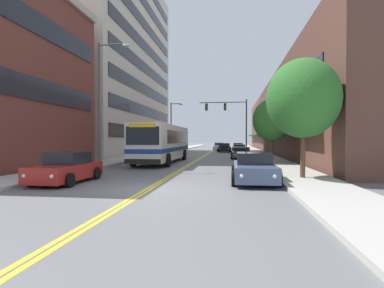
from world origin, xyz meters
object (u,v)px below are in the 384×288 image
object	(u,v)px
car_white_moving_second	(219,147)
street_lamp_left_far	(173,123)
car_slate_blue_parked_right_foreground	(254,168)
traffic_signal_mast	(231,115)
fire_hydrant	(272,161)
car_beige_parked_right_end	(238,148)
car_silver_parked_right_mid	(240,149)
street_lamp_left_near	(103,95)
street_tree_right_mid	(272,120)
car_champagne_moving_third	(219,146)
car_dark_grey_parked_right_far	(241,153)
street_tree_right_near	(303,98)
car_black_moving_lead	(225,148)
city_bus	(164,142)
car_charcoal_parked_left_mid	(168,151)
car_red_parked_left_near	(67,169)

from	to	relation	value
car_white_moving_second	street_lamp_left_far	world-z (taller)	street_lamp_left_far
car_slate_blue_parked_right_foreground	traffic_signal_mast	xyz separation A→B (m)	(-1.21, 25.73, 4.53)
car_slate_blue_parked_right_foreground	street_lamp_left_far	xyz separation A→B (m)	(-9.45, 27.43, 3.63)
fire_hydrant	car_beige_parked_right_end	bearing A→B (deg)	93.18
car_beige_parked_right_end	street_lamp_left_far	xyz separation A→B (m)	(-9.35, -8.16, 3.64)
car_white_moving_second	fire_hydrant	size ratio (longest dim) A/B	4.97
street_lamp_left_far	fire_hydrant	size ratio (longest dim) A/B	7.99
fire_hydrant	car_silver_parked_right_mid	bearing A→B (deg)	94.23
traffic_signal_mast	car_slate_blue_parked_right_foreground	bearing A→B (deg)	-87.30
car_white_moving_second	street_lamp_left_near	xyz separation A→B (m)	(-5.99, -36.36, 4.29)
street_lamp_left_far	street_tree_right_mid	size ratio (longest dim) A/B	1.38
car_beige_parked_right_end	fire_hydrant	distance (m)	29.90
car_champagne_moving_third	street_tree_right_mid	bearing A→B (deg)	-80.99
car_dark_grey_parked_right_far	street_tree_right_near	world-z (taller)	street_tree_right_near
street_tree_right_near	fire_hydrant	xyz separation A→B (m)	(-0.85, 4.92, -3.42)
car_dark_grey_parked_right_far	car_black_moving_lead	world-z (taller)	car_black_moving_lead
street_tree_right_near	car_silver_parked_right_mid	bearing A→B (deg)	95.26
city_bus	car_white_moving_second	world-z (taller)	city_bus
car_silver_parked_right_mid	car_beige_parked_right_end	world-z (taller)	car_beige_parked_right_end
car_champagne_moving_third	street_tree_right_mid	xyz separation A→B (m)	(6.06, -38.25, 3.01)
street_lamp_left_far	fire_hydrant	world-z (taller)	street_lamp_left_far
street_tree_right_mid	fire_hydrant	world-z (taller)	street_tree_right_mid
car_silver_parked_right_mid	car_dark_grey_parked_right_far	distance (m)	10.23
car_charcoal_parked_left_mid	street_tree_right_mid	size ratio (longest dim) A/B	0.90
car_red_parked_left_near	street_lamp_left_far	bearing A→B (deg)	91.51
car_charcoal_parked_left_mid	car_champagne_moving_third	xyz separation A→B (m)	(4.99, 28.05, -0.01)
car_white_moving_second	street_tree_right_mid	size ratio (longest dim) A/B	0.86
car_white_moving_second	car_champagne_moving_third	size ratio (longest dim) A/B	1.07
city_bus	traffic_signal_mast	distance (m)	16.10
city_bus	car_slate_blue_parked_right_foreground	world-z (taller)	city_bus
car_white_moving_second	street_lamp_left_far	bearing A→B (deg)	-114.68
car_black_moving_lead	street_lamp_left_near	distance (m)	29.79
car_beige_parked_right_end	traffic_signal_mast	bearing A→B (deg)	-96.48
car_slate_blue_parked_right_foreground	traffic_signal_mast	distance (m)	26.15
city_bus	car_champagne_moving_third	bearing A→B (deg)	85.27
car_black_moving_lead	traffic_signal_mast	size ratio (longest dim) A/B	0.59
car_beige_parked_right_end	car_black_moving_lead	xyz separation A→B (m)	(-2.14, -2.77, 0.01)
street_lamp_left_near	car_silver_parked_right_mid	bearing A→B (deg)	67.94
car_dark_grey_parked_right_far	car_black_moving_lead	distance (m)	15.87
car_beige_parked_right_end	fire_hydrant	xyz separation A→B (m)	(1.66, -29.85, -0.03)
city_bus	car_black_moving_lead	world-z (taller)	city_bus
car_slate_blue_parked_right_foreground	fire_hydrant	xyz separation A→B (m)	(1.57, 5.74, -0.04)
car_red_parked_left_near	street_tree_right_near	world-z (taller)	street_tree_right_near
city_bus	car_white_moving_second	size ratio (longest dim) A/B	2.72
car_charcoal_parked_left_mid	street_lamp_left_near	size ratio (longest dim) A/B	0.56
car_black_moving_lead	traffic_signal_mast	bearing A→B (deg)	-81.85
city_bus	car_beige_parked_right_end	xyz separation A→B (m)	(6.88, 24.52, -1.15)
car_silver_parked_right_mid	street_tree_right_mid	distance (m)	16.86
car_beige_parked_right_end	street_tree_right_near	distance (m)	35.03
traffic_signal_mast	street_tree_right_near	distance (m)	25.20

